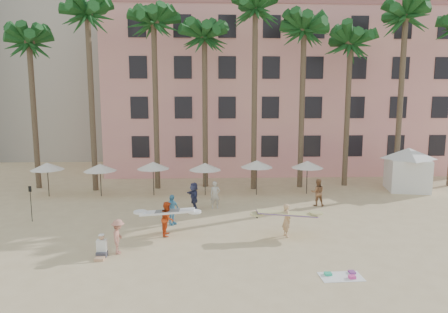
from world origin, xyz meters
The scene contains 11 objects.
ground centered at (0.00, 0.00, 0.00)m, with size 120.00×120.00×0.00m, color #D1B789.
pink_hotel centered at (7.00, 26.00, 8.00)m, with size 35.00×14.00×16.00m, color #FAA898.
palm_row centered at (0.51, 15.00, 12.97)m, with size 44.40×5.40×16.30m.
umbrella_row centered at (-3.00, 12.50, 2.33)m, with size 22.50×2.70×2.73m.
cabana centered at (15.46, 13.48, 2.07)m, with size 5.31×5.31×3.50m.
beach_towel centered at (4.94, -2.03, 0.03)m, with size 1.84×1.07×0.14m.
carrier_yellow centered at (3.52, 2.99, 1.04)m, with size 3.28×0.84×1.85m.
carrier_white centered at (-3.00, 3.45, 1.00)m, with size 3.00×0.94×1.89m.
beachgoers centered at (-0.56, 6.56, 0.92)m, with size 12.90×9.18×1.91m.
paddle centered at (-11.56, 6.17, 1.41)m, with size 0.18×0.04×2.23m.
seated_man centered at (-5.85, 0.51, 0.37)m, with size 0.48×0.83×1.08m.
Camera 1 is at (-0.70, -17.86, 7.58)m, focal length 32.00 mm.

